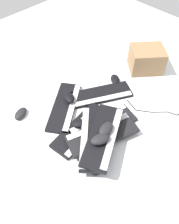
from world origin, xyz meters
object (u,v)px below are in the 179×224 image
object	(u,v)px
keyboard_5	(93,137)
mouse_0	(85,123)
mouse_1	(21,114)
mouse_2	(69,98)
keyboard_6	(103,136)
cardboard_box	(146,59)
keyboard_3	(65,107)
mouse_3	(115,79)
mouse_7	(106,129)
keyboard_2	(101,95)
mouse_5	(81,123)
mouse_6	(100,139)
mouse_4	(98,167)
keyboard_4	(102,134)
keyboard_1	(103,125)
keyboard_0	(82,129)

from	to	relation	value
keyboard_5	mouse_0	world-z (taller)	keyboard_5
mouse_1	mouse_2	xyz separation A→B (m)	(-0.31, 0.14, 0.03)
keyboard_6	cardboard_box	xyz separation A→B (m)	(-0.76, -0.25, -0.01)
mouse_0	keyboard_3	bearing A→B (deg)	-148.36
mouse_3	mouse_7	bearing A→B (deg)	163.49
keyboard_3	cardboard_box	world-z (taller)	cardboard_box
keyboard_3	keyboard_2	bearing A→B (deg)	159.01
mouse_2	mouse_5	xyz separation A→B (m)	(0.10, 0.22, 0.00)
keyboard_5	mouse_6	xyz separation A→B (m)	(0.01, 0.07, 0.07)
mouse_0	mouse_3	world-z (taller)	mouse_0
mouse_2	mouse_4	size ratio (longest dim) A/B	1.00
mouse_2	keyboard_2	bearing A→B (deg)	87.73
mouse_1	mouse_2	bearing A→B (deg)	-49.85
mouse_5	cardboard_box	world-z (taller)	cardboard_box
keyboard_3	mouse_6	bearing A→B (deg)	79.28
mouse_6	keyboard_4	bearing A→B (deg)	56.70
keyboard_2	mouse_4	world-z (taller)	mouse_4
keyboard_3	mouse_3	world-z (taller)	mouse_3
mouse_1	mouse_7	xyz separation A→B (m)	(-0.25, 0.54, 0.12)
keyboard_1	keyboard_6	bearing A→B (deg)	41.56
mouse_2	mouse_6	size ratio (longest dim) A/B	1.00
keyboard_4	keyboard_2	bearing A→B (deg)	-135.89
keyboard_2	keyboard_6	world-z (taller)	keyboard_6
keyboard_4	mouse_6	size ratio (longest dim) A/B	4.23
mouse_6	mouse_5	bearing A→B (deg)	100.91
mouse_2	mouse_6	world-z (taller)	mouse_6
mouse_2	mouse_3	size ratio (longest dim) A/B	1.00
keyboard_1	mouse_2	distance (m)	0.31
keyboard_4	mouse_2	distance (m)	0.37
keyboard_0	keyboard_2	size ratio (longest dim) A/B	1.00
keyboard_2	mouse_4	distance (m)	0.57
keyboard_3	keyboard_5	world-z (taller)	keyboard_5
mouse_7	cardboard_box	bearing A→B (deg)	6.25
keyboard_1	mouse_2	world-z (taller)	mouse_2
keyboard_3	mouse_4	size ratio (longest dim) A/B	4.04
keyboard_1	mouse_2	size ratio (longest dim) A/B	4.21
keyboard_0	mouse_7	xyz separation A→B (m)	(-0.04, 0.16, 0.13)
keyboard_0	mouse_7	size ratio (longest dim) A/B	4.15
mouse_2	cardboard_box	world-z (taller)	cardboard_box
keyboard_6	mouse_6	xyz separation A→B (m)	(0.05, 0.02, 0.04)
mouse_0	keyboard_0	bearing A→B (deg)	-58.25
keyboard_4	keyboard_0	bearing A→B (deg)	-69.78
keyboard_2	mouse_3	distance (m)	0.19
keyboard_1	keyboard_2	xyz separation A→B (m)	(-0.19, -0.19, 0.00)
keyboard_0	mouse_1	distance (m)	0.43
keyboard_3	mouse_3	bearing A→B (deg)	171.28
cardboard_box	keyboard_4	bearing A→B (deg)	16.24
mouse_3	mouse_6	xyz separation A→B (m)	(0.53, 0.34, 0.12)
keyboard_4	keyboard_3	bearing A→B (deg)	-89.35
keyboard_0	mouse_4	distance (m)	0.28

